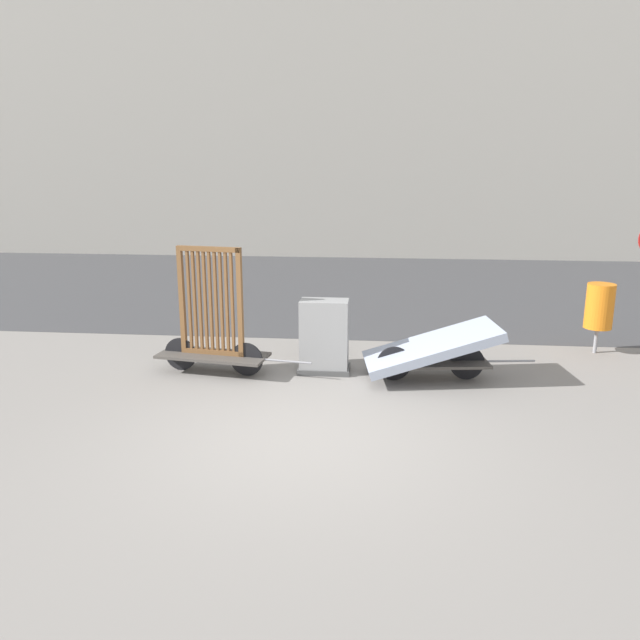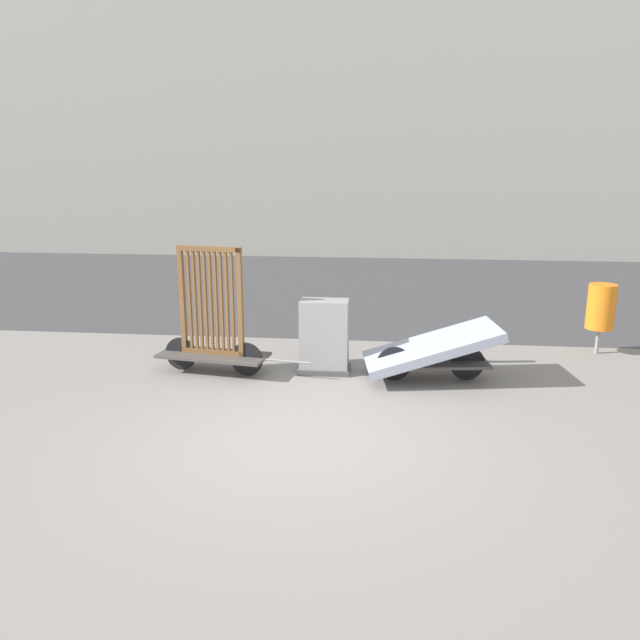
% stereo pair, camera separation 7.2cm
% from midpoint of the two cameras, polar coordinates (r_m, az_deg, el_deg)
% --- Properties ---
extents(ground_plane, '(60.00, 60.00, 0.00)m').
position_cam_midpoint_polar(ground_plane, '(7.23, -1.94, -10.64)').
color(ground_plane, gray).
extents(road_strip, '(56.00, 9.96, 0.01)m').
position_cam_midpoint_polar(road_strip, '(15.86, 2.30, 3.11)').
color(road_strip, '#424244').
rests_on(road_strip, ground_plane).
extents(building_facade, '(48.00, 4.00, 13.93)m').
position_cam_midpoint_polar(building_facade, '(22.89, 3.60, 23.98)').
color(building_facade, '#B2ADA3').
rests_on(building_facade, ground_plane).
extents(bike_cart_with_bedframe, '(2.34, 0.86, 1.88)m').
position_cam_midpoint_polar(bike_cart_with_bedframe, '(9.28, -10.03, -1.01)').
color(bike_cart_with_bedframe, '#4C4742').
rests_on(bike_cart_with_bedframe, ground_plane).
extents(bike_cart_with_mattress, '(2.50, 1.23, 0.83)m').
position_cam_midpoint_polar(bike_cart_with_mattress, '(9.03, 9.91, -2.70)').
color(bike_cart_with_mattress, '#4C4742').
rests_on(bike_cart_with_mattress, ground_plane).
extents(utility_cabinet, '(0.77, 0.47, 1.09)m').
position_cam_midpoint_polar(utility_cabinet, '(9.22, 0.16, -1.76)').
color(utility_cabinet, '#4C4C4C').
rests_on(utility_cabinet, ground_plane).
extents(trash_bin, '(0.44, 0.44, 1.15)m').
position_cam_midpoint_polar(trash_bin, '(11.04, 24.03, 1.14)').
color(trash_bin, gray).
rests_on(trash_bin, ground_plane).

